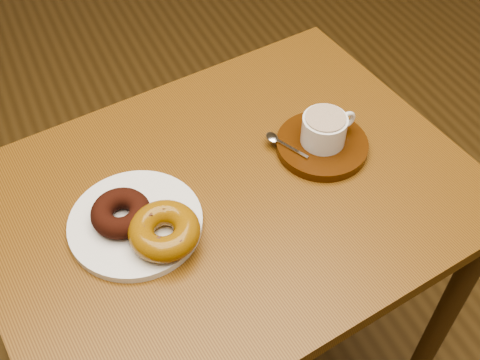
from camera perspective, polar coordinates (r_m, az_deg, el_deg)
name	(u,v)px	position (r m, az deg, el deg)	size (l,w,h in m)	color
cafe_table	(230,234)	(1.11, -0.94, -5.15)	(0.88, 0.70, 0.77)	brown
donut_plate	(136,223)	(0.98, -9.87, -4.04)	(0.22, 0.22, 0.01)	silver
donut_cinnamon	(121,213)	(0.97, -11.22, -3.09)	(0.10, 0.10, 0.03)	black
donut_caramel	(164,231)	(0.93, -7.20, -4.81)	(0.13, 0.13, 0.04)	#87590E
saucer	(322,145)	(1.09, 7.77, 3.29)	(0.16, 0.16, 0.02)	#3A1C07
coffee_cup	(325,129)	(1.06, 8.04, 4.82)	(0.10, 0.08, 0.06)	silver
teaspoon	(276,139)	(1.07, 3.43, 3.87)	(0.05, 0.09, 0.01)	silver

